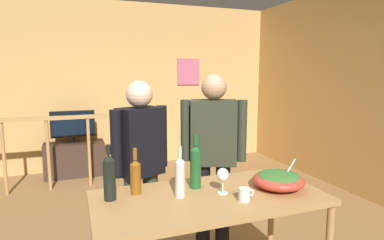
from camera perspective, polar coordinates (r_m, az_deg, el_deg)
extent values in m
cube|color=tan|center=(5.69, -13.68, 5.90)|extent=(5.74, 0.10, 2.79)
cube|color=tan|center=(5.00, 24.78, 5.02)|extent=(0.10, 4.53, 2.79)
cube|color=#BE5D7B|center=(5.93, -0.64, 8.53)|extent=(0.41, 0.03, 0.47)
cylinder|color=#B2844C|center=(4.95, -30.20, -6.00)|extent=(0.04, 0.04, 0.98)
cylinder|color=#B2844C|center=(4.88, -23.98, -5.76)|extent=(0.04, 0.04, 0.98)
cylinder|color=#B2844C|center=(4.87, -17.67, -5.45)|extent=(0.04, 0.04, 0.98)
cylinder|color=#B2844C|center=(4.92, -11.42, -5.07)|extent=(0.04, 0.04, 0.98)
cube|color=#B2844C|center=(4.81, -27.53, 0.08)|extent=(2.75, 0.07, 0.05)
cube|color=#B2844C|center=(4.91, -11.44, -4.50)|extent=(0.10, 0.10, 1.08)
cube|color=#38281E|center=(5.47, -19.96, -6.48)|extent=(0.90, 0.40, 0.53)
cube|color=black|center=(5.41, -20.11, -3.66)|extent=(0.20, 0.12, 0.02)
cylinder|color=black|center=(5.40, -20.14, -3.14)|extent=(0.03, 0.03, 0.08)
cube|color=black|center=(5.33, -20.27, -0.64)|extent=(0.65, 0.06, 0.41)
cube|color=black|center=(5.30, -20.27, -0.69)|extent=(0.60, 0.01, 0.37)
cube|color=#B2844C|center=(2.25, 3.04, -13.55)|extent=(1.55, 0.75, 0.04)
cylinder|color=#B2844C|center=(3.01, 13.77, -16.25)|extent=(0.05, 0.05, 0.77)
ellipsoid|color=#CC3D2D|center=(2.42, 15.02, -10.22)|extent=(0.37, 0.37, 0.12)
ellipsoid|color=#38702D|center=(2.41, 15.05, -9.49)|extent=(0.30, 0.30, 0.05)
cylinder|color=silver|center=(2.44, 16.48, -8.76)|extent=(0.14, 0.01, 0.19)
cylinder|color=silver|center=(2.28, 5.40, -12.67)|extent=(0.08, 0.08, 0.01)
cylinder|color=silver|center=(2.26, 5.42, -11.56)|extent=(0.01, 0.01, 0.09)
ellipsoid|color=silver|center=(2.23, 5.45, -9.59)|extent=(0.09, 0.09, 0.09)
cylinder|color=brown|center=(2.26, -9.91, -10.22)|extent=(0.07, 0.07, 0.21)
cone|color=brown|center=(2.23, -9.99, -7.31)|extent=(0.07, 0.07, 0.03)
cylinder|color=brown|center=(2.21, -10.02, -5.91)|extent=(0.03, 0.03, 0.08)
cylinder|color=#1E5628|center=(2.33, 0.63, -8.66)|extent=(0.08, 0.08, 0.27)
cone|color=#1E5628|center=(2.28, 0.63, -4.94)|extent=(0.08, 0.08, 0.04)
cylinder|color=#1E5628|center=(2.27, 0.63, -3.53)|extent=(0.03, 0.03, 0.08)
cylinder|color=black|center=(2.18, -14.35, -10.21)|extent=(0.08, 0.08, 0.27)
cone|color=black|center=(2.14, -14.50, -6.39)|extent=(0.08, 0.08, 0.04)
cylinder|color=black|center=(2.13, -14.56, -5.07)|extent=(0.03, 0.03, 0.07)
cylinder|color=silver|center=(2.17, -2.11, -10.42)|extent=(0.07, 0.07, 0.24)
cone|color=silver|center=(2.13, -2.13, -6.99)|extent=(0.07, 0.07, 0.03)
cylinder|color=silver|center=(2.12, -2.14, -5.62)|extent=(0.03, 0.03, 0.07)
cylinder|color=white|center=(2.16, 9.17, -12.83)|extent=(0.08, 0.08, 0.08)
torus|color=white|center=(2.18, 10.34, -12.51)|extent=(0.05, 0.01, 0.05)
cylinder|color=#2D3323|center=(2.95, -7.25, -16.39)|extent=(0.13, 0.13, 0.79)
cylinder|color=#2D3323|center=(2.86, -10.32, -17.30)|extent=(0.13, 0.13, 0.79)
cube|color=black|center=(2.69, -9.08, -3.76)|extent=(0.40, 0.33, 0.56)
cylinder|color=black|center=(2.81, -5.34, -2.86)|extent=(0.09, 0.09, 0.53)
cylinder|color=black|center=(2.57, -13.19, -4.12)|extent=(0.09, 0.09, 0.53)
sphere|color=beige|center=(2.63, -9.28, 4.51)|extent=(0.22, 0.22, 0.22)
cylinder|color=black|center=(3.09, 5.41, -14.95)|extent=(0.13, 0.13, 0.81)
cylinder|color=black|center=(3.08, 1.95, -14.96)|extent=(0.13, 0.13, 0.81)
cube|color=#2D3323|center=(2.88, 3.81, -2.17)|extent=(0.45, 0.35, 0.58)
cylinder|color=#2D3323|center=(2.89, 8.75, -1.90)|extent=(0.09, 0.09, 0.55)
cylinder|color=#2D3323|center=(2.88, -1.14, -1.86)|extent=(0.09, 0.09, 0.55)
sphere|color=tan|center=(2.83, 3.89, 5.81)|extent=(0.22, 0.22, 0.22)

